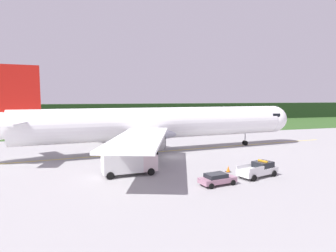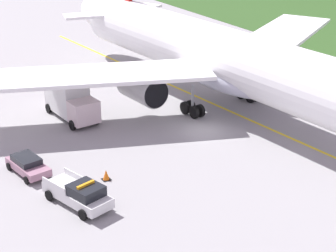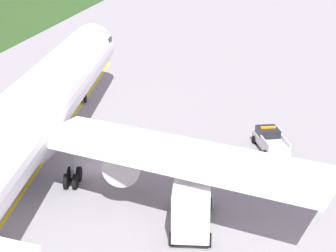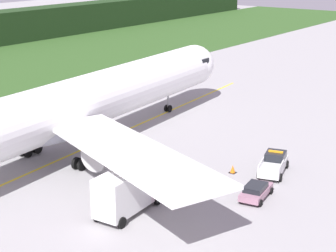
{
  "view_description": "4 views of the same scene",
  "coord_description": "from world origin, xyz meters",
  "px_view_note": "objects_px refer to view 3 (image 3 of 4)",
  "views": [
    {
      "loc": [
        -14.54,
        -43.13,
        9.47
      ],
      "look_at": [
        0.98,
        5.63,
        4.47
      ],
      "focal_mm": 30.51,
      "sensor_mm": 36.0,
      "label": 1
    },
    {
      "loc": [
        37.84,
        -26.46,
        19.95
      ],
      "look_at": [
        4.4,
        -6.29,
        3.42
      ],
      "focal_mm": 61.2,
      "sensor_mm": 36.0,
      "label": 2
    },
    {
      "loc": [
        -42.77,
        -12.06,
        19.43
      ],
      "look_at": [
        3.35,
        -5.36,
        2.78
      ],
      "focal_mm": 60.98,
      "sensor_mm": 36.0,
      "label": 3
    },
    {
      "loc": [
        -40.75,
        -36.16,
        20.12
      ],
      "look_at": [
        4.52,
        -3.03,
        3.0
      ],
      "focal_mm": 61.19,
      "sensor_mm": 36.0,
      "label": 4
    }
  ],
  "objects_px": {
    "airliner": "(34,113)",
    "ops_pickup_truck": "(270,140)",
    "apron_cone": "(235,153)",
    "catering_truck": "(192,202)",
    "staff_car": "(290,172)"
  },
  "relations": [
    {
      "from": "airliner",
      "to": "catering_truck",
      "type": "height_order",
      "value": "airliner"
    },
    {
      "from": "airliner",
      "to": "ops_pickup_truck",
      "type": "relative_size",
      "value": 10.28
    },
    {
      "from": "airliner",
      "to": "apron_cone",
      "type": "bearing_deg",
      "value": -73.18
    },
    {
      "from": "airliner",
      "to": "apron_cone",
      "type": "xyz_separation_m",
      "value": [
        4.88,
        -16.14,
        -4.56
      ]
    },
    {
      "from": "staff_car",
      "to": "apron_cone",
      "type": "relative_size",
      "value": 5.47
    },
    {
      "from": "ops_pickup_truck",
      "to": "staff_car",
      "type": "height_order",
      "value": "ops_pickup_truck"
    },
    {
      "from": "catering_truck",
      "to": "staff_car",
      "type": "bearing_deg",
      "value": -38.86
    },
    {
      "from": "ops_pickup_truck",
      "to": "apron_cone",
      "type": "relative_size",
      "value": 7.19
    },
    {
      "from": "airliner",
      "to": "staff_car",
      "type": "distance_m",
      "value": 21.14
    },
    {
      "from": "airliner",
      "to": "ops_pickup_truck",
      "type": "bearing_deg",
      "value": -69.31
    },
    {
      "from": "airliner",
      "to": "ops_pickup_truck",
      "type": "height_order",
      "value": "airliner"
    },
    {
      "from": "airliner",
      "to": "apron_cone",
      "type": "height_order",
      "value": "airliner"
    },
    {
      "from": "ops_pickup_truck",
      "to": "staff_car",
      "type": "distance_m",
      "value": 6.51
    },
    {
      "from": "staff_car",
      "to": "apron_cone",
      "type": "height_order",
      "value": "staff_car"
    },
    {
      "from": "airliner",
      "to": "apron_cone",
      "type": "distance_m",
      "value": 17.47
    }
  ]
}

